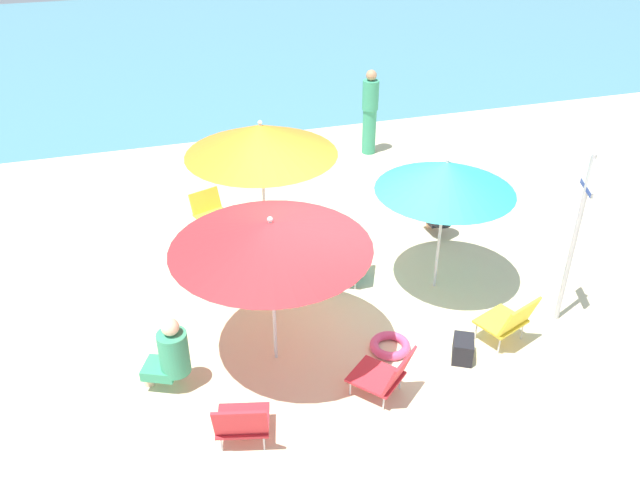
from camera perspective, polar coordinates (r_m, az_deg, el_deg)
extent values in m
plane|color=beige|center=(8.48, 3.36, -5.97)|extent=(40.00, 40.00, 0.00)
cube|color=teal|center=(21.30, -10.26, 16.79)|extent=(40.00, 16.00, 0.01)
cylinder|color=silver|center=(7.18, -4.13, -4.74)|extent=(0.04, 0.04, 1.82)
cone|color=red|center=(6.77, -4.37, 0.45)|extent=(2.17, 2.17, 0.32)
sphere|color=silver|center=(6.67, -4.43, 1.83)|extent=(0.06, 0.06, 0.06)
cylinder|color=silver|center=(8.99, -4.98, 3.98)|extent=(0.04, 0.04, 2.05)
cone|color=orange|center=(8.65, -5.23, 8.80)|extent=(2.05, 2.05, 0.41)
sphere|color=silver|center=(8.57, -5.31, 10.27)|extent=(0.06, 0.06, 0.06)
cylinder|color=silver|center=(8.52, 10.56, 1.12)|extent=(0.04, 0.04, 1.85)
cone|color=teal|center=(8.19, 11.04, 5.53)|extent=(1.77, 1.77, 0.40)
sphere|color=silver|center=(8.09, 11.20, 6.98)|extent=(0.06, 0.06, 0.06)
cube|color=teal|center=(8.89, 2.21, -2.31)|extent=(0.60, 0.67, 0.03)
cube|color=teal|center=(8.78, 3.66, -1.46)|extent=(0.36, 0.56, 0.34)
cylinder|color=silver|center=(8.79, 0.97, -3.64)|extent=(0.02, 0.02, 0.20)
cylinder|color=silver|center=(9.15, 1.32, -2.08)|extent=(0.02, 0.02, 0.20)
cylinder|color=silver|center=(8.76, 3.11, -3.81)|extent=(0.02, 0.02, 0.20)
cylinder|color=silver|center=(9.13, 3.37, -2.24)|extent=(0.02, 0.02, 0.20)
cube|color=red|center=(7.19, 4.92, -11.89)|extent=(0.69, 0.70, 0.03)
cube|color=red|center=(6.96, 7.00, -11.38)|extent=(0.47, 0.43, 0.42)
cylinder|color=silver|center=(7.22, 2.68, -12.85)|extent=(0.02, 0.02, 0.20)
cylinder|color=silver|center=(7.46, 4.19, -11.14)|extent=(0.02, 0.02, 0.20)
cylinder|color=silver|center=(7.09, 5.62, -14.05)|extent=(0.02, 0.02, 0.20)
cylinder|color=silver|center=(7.33, 7.04, -12.26)|extent=(0.02, 0.02, 0.20)
cube|color=red|center=(6.77, -6.79, -15.50)|extent=(0.62, 0.57, 0.03)
cube|color=red|center=(6.44, -7.03, -15.72)|extent=(0.55, 0.29, 0.44)
cylinder|color=silver|center=(7.00, -8.41, -15.06)|extent=(0.02, 0.02, 0.20)
cylinder|color=silver|center=(6.96, -4.87, -15.04)|extent=(0.02, 0.02, 0.20)
cylinder|color=silver|center=(6.75, -8.66, -17.31)|extent=(0.02, 0.02, 0.20)
cylinder|color=silver|center=(6.71, -4.95, -17.31)|extent=(0.02, 0.02, 0.20)
cube|color=gold|center=(8.11, 15.63, -6.91)|extent=(0.67, 0.60, 0.03)
cube|color=gold|center=(7.89, 17.16, -6.48)|extent=(0.57, 0.35, 0.41)
cylinder|color=silver|center=(8.13, 13.57, -7.75)|extent=(0.02, 0.02, 0.25)
cylinder|color=silver|center=(8.42, 15.48, -6.52)|extent=(0.02, 0.02, 0.25)
cylinder|color=silver|center=(7.98, 15.49, -8.92)|extent=(0.02, 0.02, 0.25)
cylinder|color=silver|center=(8.27, 17.37, -7.62)|extent=(0.02, 0.02, 0.25)
cube|color=gold|center=(10.28, -9.39, 2.13)|extent=(0.62, 0.57, 0.03)
cube|color=gold|center=(10.38, -10.08, 3.43)|extent=(0.52, 0.30, 0.33)
cylinder|color=silver|center=(10.28, -7.91, 1.59)|extent=(0.02, 0.02, 0.18)
cylinder|color=silver|center=(10.12, -9.86, 0.90)|extent=(0.02, 0.02, 0.18)
cylinder|color=silver|center=(10.54, -8.84, 2.30)|extent=(0.02, 0.02, 0.18)
cylinder|color=silver|center=(10.39, -10.76, 1.63)|extent=(0.02, 0.02, 0.18)
cylinder|color=#389970|center=(12.73, 4.34, 9.53)|extent=(0.26, 0.26, 0.89)
cylinder|color=#389970|center=(12.48, 4.47, 12.60)|extent=(0.31, 0.31, 0.55)
sphere|color=tan|center=(12.37, 4.55, 14.26)|extent=(0.20, 0.20, 0.20)
cube|color=black|center=(10.13, 10.15, 1.91)|extent=(0.32, 0.37, 0.12)
cylinder|color=#DBAD84|center=(10.31, 9.66, 1.72)|extent=(0.12, 0.12, 0.25)
cylinder|color=black|center=(9.88, 10.77, 2.60)|extent=(0.30, 0.30, 0.46)
sphere|color=#DBAD84|center=(9.73, 10.96, 4.34)|extent=(0.21, 0.21, 0.21)
cube|color=#389970|center=(7.43, -13.84, -10.95)|extent=(0.46, 0.44, 0.12)
cylinder|color=beige|center=(7.56, -14.88, -11.47)|extent=(0.12, 0.12, 0.24)
cylinder|color=#389970|center=(7.21, -12.73, -9.64)|extent=(0.32, 0.32, 0.51)
sphere|color=beige|center=(6.99, -13.06, -7.47)|extent=(0.19, 0.19, 0.19)
cylinder|color=#ADADB2|center=(8.22, 21.43, -0.20)|extent=(0.06, 0.06, 2.26)
cube|color=white|center=(7.83, 22.65, 5.33)|extent=(0.17, 0.39, 0.39)
cube|color=navy|center=(7.90, 22.41, 4.25)|extent=(0.17, 0.39, 0.06)
torus|color=#E54C7F|center=(7.85, 6.18, -9.23)|extent=(0.49, 0.49, 0.10)
cube|color=black|center=(7.80, 12.46, -9.35)|extent=(0.35, 0.39, 0.28)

